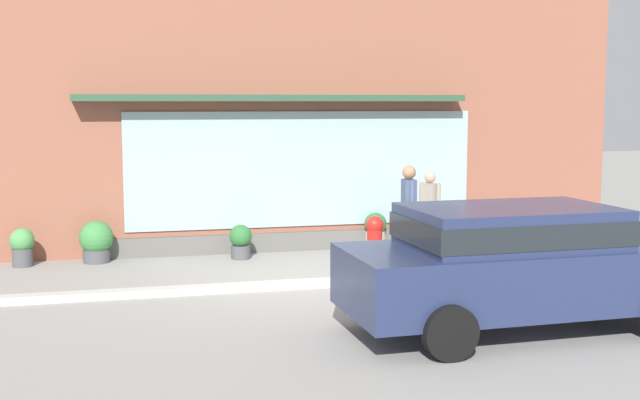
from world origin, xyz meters
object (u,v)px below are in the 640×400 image
Objects in this scene: potted_plant_doorstep at (434,227)px; potted_plant_near_hydrant at (96,241)px; pedestrian_with_handbag at (409,208)px; pedestrian_passerby at (430,206)px; parked_car_navy at (520,260)px; fire_hydrant at (375,243)px; potted_plant_trailing_edge at (22,246)px; potted_plant_by_entrance at (241,241)px; potted_plant_low_front at (375,230)px; potted_plant_window_right at (496,228)px.

potted_plant_doorstep is 0.93× the size of potted_plant_near_hydrant.
pedestrian_with_handbag reaches higher than potted_plant_doorstep.
pedestrian_passerby is (0.79, 1.03, -0.13)m from pedestrian_with_handbag.
fire_hydrant is at bearing 97.28° from parked_car_navy.
potted_plant_trailing_edge is (-6.49, 1.64, -0.67)m from pedestrian_with_handbag.
pedestrian_with_handbag is 2.17m from potted_plant_doorstep.
pedestrian_passerby reaches higher than potted_plant_by_entrance.
potted_plant_low_front is (-0.02, 1.82, -0.66)m from pedestrian_with_handbag.
potted_plant_low_front is 2.53m from potted_plant_window_right.
potted_plant_low_front is 1.05× the size of potted_plant_trailing_edge.
potted_plant_low_front is at bearing 17.29° from pedestrian_passerby.
potted_plant_low_front is 2.73m from potted_plant_by_entrance.
potted_plant_window_right is 1.04× the size of potted_plant_by_entrance.
pedestrian_passerby is at bearing 39.61° from fire_hydrant.
potted_plant_low_front is 0.94× the size of potted_plant_near_hydrant.
potted_plant_low_front is 1.01× the size of potted_plant_doorstep.
pedestrian_passerby reaches higher than potted_plant_trailing_edge.
fire_hydrant is 3.75m from potted_plant_window_right.
parked_car_navy reaches higher than potted_plant_low_front.
pedestrian_with_handbag is 1.13× the size of pedestrian_passerby.
fire_hydrant is at bearing -22.31° from potted_plant_near_hydrant.
pedestrian_with_handbag reaches higher than pedestrian_passerby.
pedestrian_with_handbag is 5.55m from potted_plant_near_hydrant.
pedestrian_passerby is at bearing -118.13° from potted_plant_doorstep.
pedestrian_passerby is 1.24m from potted_plant_low_front.
pedestrian_passerby is 3.57m from potted_plant_by_entrance.
potted_plant_near_hydrant is (-6.04, 0.67, -0.51)m from pedestrian_passerby.
parked_car_navy is at bearing 2.07° from pedestrian_with_handbag.
pedestrian_with_handbag reaches higher than potted_plant_near_hydrant.
pedestrian_passerby is 6.10m from potted_plant_near_hydrant.
fire_hydrant is 1.25× the size of potted_plant_near_hydrant.
pedestrian_passerby is at bearing -156.26° from potted_plant_window_right.
potted_plant_near_hydrant is at bearing 173.82° from potted_plant_by_entrance.
potted_plant_trailing_edge is (-9.01, -0.15, 0.04)m from potted_plant_window_right.
potted_plant_low_front reaches higher than potted_plant_doorstep.
parked_car_navy reaches higher than pedestrian_passerby.
potted_plant_by_entrance is (-5.23, -0.37, 0.00)m from potted_plant_window_right.
pedestrian_with_handbag is 3.14m from potted_plant_by_entrance.
pedestrian_with_handbag reaches higher than potted_plant_trailing_edge.
potted_plant_window_right is (1.36, 0.07, -0.07)m from potted_plant_doorstep.
parked_car_navy is 6.83× the size of potted_plant_trailing_edge.
potted_plant_trailing_edge is (-6.42, 5.77, -0.53)m from parked_car_navy.
fire_hydrant is 0.89m from pedestrian_with_handbag.
fire_hydrant is 2.11m from potted_plant_low_front.
potted_plant_near_hydrant is (-6.41, -0.03, 0.00)m from potted_plant_doorstep.
potted_plant_near_hydrant is (-7.77, -0.09, 0.07)m from potted_plant_window_right.
pedestrian_with_handbag is at bearing -14.18° from potted_plant_trailing_edge.
potted_plant_window_right is at bearing 64.95° from parked_car_navy.
parked_car_navy reaches higher than potted_plant_window_right.
parked_car_navy is 6.60× the size of potted_plant_doorstep.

